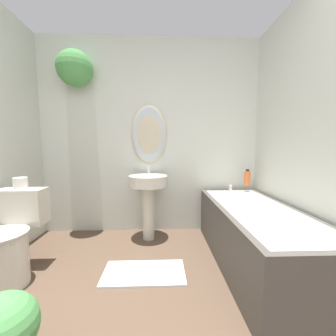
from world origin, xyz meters
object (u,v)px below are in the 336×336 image
at_px(bathtub, 256,236).
at_px(toilet_paper_roll, 20,183).
at_px(shampoo_bottle, 247,178).
at_px(toilet, 8,243).
at_px(pedestal_sink, 148,191).

bearing_deg(bathtub, toilet_paper_roll, 178.42).
bearing_deg(shampoo_bottle, toilet, -160.00).
bearing_deg(shampoo_bottle, toilet_paper_roll, -164.46).
xyz_separation_m(pedestal_sink, toilet_paper_roll, (-1.07, -0.53, 0.19)).
bearing_deg(toilet_paper_roll, shampoo_bottle, 15.54).
distance_m(toilet, bathtub, 2.08).
height_order(toilet, bathtub, toilet).
distance_m(bathtub, shampoo_bottle, 0.83).
bearing_deg(bathtub, toilet, -176.20).
xyz_separation_m(pedestal_sink, bathtub, (1.00, -0.59, -0.29)).
distance_m(toilet, shampoo_bottle, 2.45).
bearing_deg(toilet_paper_roll, pedestal_sink, 26.38).
height_order(bathtub, toilet_paper_roll, toilet_paper_roll).
relative_size(pedestal_sink, bathtub, 0.53).
xyz_separation_m(bathtub, toilet_paper_roll, (-2.07, 0.06, 0.48)).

